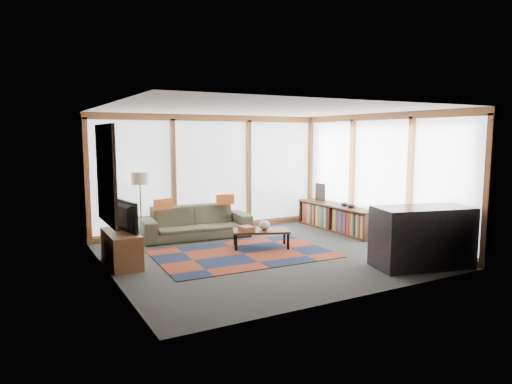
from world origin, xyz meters
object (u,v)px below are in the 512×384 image
bar_counter (422,237)px  tv_console (121,249)px  floor_lamp (141,207)px  coffee_table (261,239)px  television (120,216)px  bookshelf (336,218)px  sofa (196,222)px

bar_counter → tv_console: bearing=164.8°
tv_console → bar_counter: size_ratio=0.71×
floor_lamp → bar_counter: (3.55, -4.09, -0.21)m
floor_lamp → coffee_table: floor_lamp is taller
floor_lamp → bar_counter: floor_lamp is taller
coffee_table → television: bearing=177.1°
tv_console → coffee_table: bearing=-2.1°
coffee_table → tv_console: (-2.61, 0.10, 0.10)m
floor_lamp → tv_console: size_ratio=1.26×
floor_lamp → bookshelf: size_ratio=0.60×
coffee_table → tv_console: bearing=177.9°
tv_console → bar_counter: bar_counter is taller
bookshelf → floor_lamp: bearing=164.7°
sofa → tv_console: size_ratio=2.04×
sofa → floor_lamp: (-1.08, 0.29, 0.37)m
sofa → tv_console: 2.27m
television → floor_lamp: bearing=-34.5°
bookshelf → television: 4.93m
coffee_table → bar_counter: (1.70, -2.37, 0.32)m
bookshelf → tv_console: (-4.90, -0.49, -0.02)m
sofa → floor_lamp: 1.17m
bookshelf → tv_console: bookshelf is taller
floor_lamp → television: 1.76m
floor_lamp → tv_console: (-0.76, -1.63, -0.43)m
television → bar_counter: size_ratio=0.57×
floor_lamp → bookshelf: floor_lamp is taller
sofa → television: bearing=-139.4°
sofa → bookshelf: bearing=-10.5°
floor_lamp → sofa: bearing=-14.9°
bookshelf → tv_console: 4.92m
floor_lamp → tv_console: 1.84m
bookshelf → coffee_table: bearing=-165.6°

